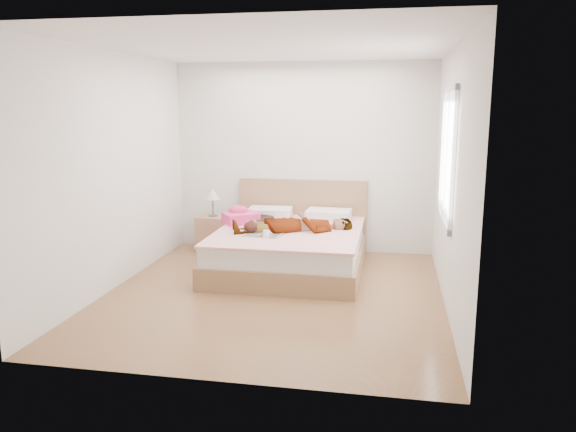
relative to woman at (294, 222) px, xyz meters
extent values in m
plane|color=#54351A|center=(-0.06, -0.93, -0.61)|extent=(4.00, 4.00, 0.00)
imported|color=white|center=(0.00, 0.00, 0.00)|extent=(1.61, 1.02, 0.21)
ellipsoid|color=black|center=(-0.57, 0.45, -0.06)|extent=(0.53, 0.61, 0.08)
cube|color=silver|center=(-0.50, 0.40, 0.06)|extent=(0.06, 0.09, 0.05)
plane|color=white|center=(-0.06, -0.93, 1.99)|extent=(4.00, 4.00, 0.00)
plane|color=silver|center=(-0.06, 1.07, 0.69)|extent=(3.60, 0.00, 3.60)
plane|color=silver|center=(-0.06, -2.93, 0.69)|extent=(3.60, 0.00, 3.60)
plane|color=white|center=(-1.86, -0.93, 0.69)|extent=(0.00, 4.00, 4.00)
plane|color=silver|center=(1.74, -0.93, 0.69)|extent=(0.00, 4.00, 4.00)
cube|color=white|center=(1.72, -0.63, 0.89)|extent=(0.02, 1.10, 1.30)
cube|color=silver|center=(1.72, -1.21, 0.89)|extent=(0.04, 0.06, 1.42)
cube|color=silver|center=(1.72, -0.05, 0.89)|extent=(0.04, 0.06, 1.42)
cube|color=silver|center=(1.72, -0.63, 0.21)|extent=(0.04, 1.22, 0.06)
cube|color=silver|center=(1.72, -0.63, 1.57)|extent=(0.04, 1.22, 0.06)
cube|color=silver|center=(1.71, -0.63, 0.89)|extent=(0.03, 0.04, 1.30)
cube|color=brown|center=(-0.06, 0.02, -0.48)|extent=(1.78, 2.08, 0.26)
cube|color=silver|center=(-0.06, 0.02, -0.24)|extent=(1.70, 2.00, 0.22)
cube|color=white|center=(-0.06, 0.02, -0.12)|extent=(1.74, 2.04, 0.03)
cube|color=#8D6341|center=(-0.06, 1.03, -0.11)|extent=(1.80, 0.07, 1.00)
cube|color=white|center=(-0.46, 0.74, -0.04)|extent=(0.61, 0.44, 0.13)
cube|color=white|center=(0.34, 0.74, -0.04)|extent=(0.60, 0.43, 0.13)
cube|color=#FF4576|center=(-0.75, 0.28, -0.03)|extent=(0.54, 0.52, 0.14)
ellipsoid|color=#F4426D|center=(-0.79, 0.33, 0.06)|extent=(0.29, 0.25, 0.13)
cube|color=silver|center=(-0.31, -0.35, -0.10)|extent=(0.45, 0.32, 0.01)
cube|color=white|center=(-0.42, -0.34, -0.09)|extent=(0.24, 0.30, 0.02)
cube|color=#292929|center=(-0.20, -0.36, -0.09)|extent=(0.24, 0.30, 0.02)
cylinder|color=white|center=(-0.24, -0.47, -0.06)|extent=(0.09, 0.09, 0.09)
torus|color=white|center=(-0.20, -0.48, -0.06)|extent=(0.06, 0.02, 0.06)
cylinder|color=black|center=(-0.24, -0.47, -0.02)|extent=(0.08, 0.08, 0.00)
ellipsoid|color=black|center=(-0.47, -0.26, -0.03)|extent=(0.20, 0.22, 0.14)
ellipsoid|color=beige|center=(-0.47, -0.28, -0.02)|extent=(0.11, 0.12, 0.07)
sphere|color=#311B0D|center=(-0.49, -0.16, -0.02)|extent=(0.11, 0.11, 0.11)
sphere|color=pink|center=(-0.54, -0.13, 0.00)|extent=(0.04, 0.04, 0.04)
sphere|color=pink|center=(-0.46, -0.12, 0.00)|extent=(0.04, 0.04, 0.04)
ellipsoid|color=black|center=(-0.53, -0.32, -0.06)|extent=(0.05, 0.07, 0.03)
ellipsoid|color=#32170E|center=(-0.41, -0.30, -0.06)|extent=(0.05, 0.07, 0.03)
cube|color=#915D43|center=(-1.27, 0.71, -0.36)|extent=(0.44, 0.40, 0.50)
cylinder|color=#4B4B4B|center=(-1.27, 0.71, -0.10)|extent=(0.14, 0.14, 0.02)
cylinder|color=#4F4F4F|center=(-1.27, 0.71, 0.02)|extent=(0.02, 0.02, 0.25)
cone|color=beige|center=(-1.27, 0.71, 0.20)|extent=(0.22, 0.22, 0.15)
camera|label=1|loc=(1.16, -6.62, 1.40)|focal=35.00mm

